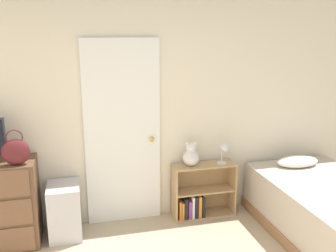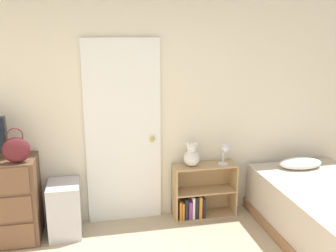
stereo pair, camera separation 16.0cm
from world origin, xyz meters
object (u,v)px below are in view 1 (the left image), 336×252
at_px(handbag, 16,152).
at_px(bookshelf, 198,195).
at_px(desk_lamp, 224,149).
at_px(bed, 332,213).
at_px(storage_bin, 65,211).
at_px(teddy_bear, 191,155).

xyz_separation_m(handbag, bookshelf, (1.90, 0.23, -0.77)).
bearing_deg(desk_lamp, bed, -40.82).
xyz_separation_m(bookshelf, bed, (1.18, -0.82, 0.04)).
height_order(handbag, desk_lamp, handbag).
relative_size(storage_bin, bookshelf, 0.79).
bearing_deg(teddy_bear, bookshelf, 4.26).
bearing_deg(storage_bin, bed, -15.23).
height_order(teddy_bear, desk_lamp, teddy_bear).
xyz_separation_m(bookshelf, desk_lamp, (0.28, -0.05, 0.56)).
xyz_separation_m(storage_bin, bed, (2.68, -0.73, -0.00)).
height_order(desk_lamp, bed, desk_lamp).
height_order(handbag, storage_bin, handbag).
bearing_deg(teddy_bear, storage_bin, -176.70).
bearing_deg(desk_lamp, teddy_bear, 174.34).
bearing_deg(handbag, teddy_bear, 7.12).
bearing_deg(bed, bookshelf, 145.19).
distance_m(storage_bin, teddy_bear, 1.48).
height_order(handbag, bed, handbag).
xyz_separation_m(handbag, bed, (3.08, -0.59, -0.73)).
height_order(handbag, bookshelf, handbag).
height_order(storage_bin, bookshelf, bookshelf).
relative_size(teddy_bear, desk_lamp, 1.12).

